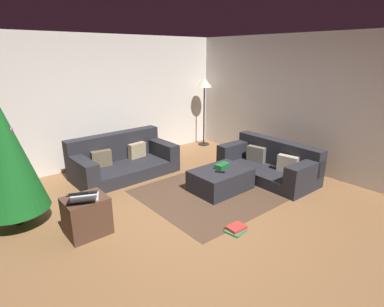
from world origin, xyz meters
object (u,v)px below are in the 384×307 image
Objects in this scene: gift_box at (222,166)px; christmas_tree at (6,155)px; tv_remote at (220,172)px; side_table at (87,216)px; couch_right at (270,164)px; book_stack at (236,229)px; ottoman at (221,180)px; laptop at (84,196)px; corner_lamp at (204,88)px; couch_left at (122,160)px.

christmas_tree is at bearing 162.39° from gift_box.
christmas_tree reaches higher than tv_remote.
gift_box is at bearing -2.71° from side_table.
couch_right is 7.16× the size of gift_box.
tv_remote reaches higher than book_stack.
couch_right is 6.31× the size of book_stack.
ottoman is 1.87× the size of laptop.
couch_right is at bearing -101.23° from corner_lamp.
laptop is (-2.20, 0.17, 0.19)m from tv_remote.
corner_lamp reaches higher than ottoman.
tv_remote is at bearing -142.31° from ottoman.
gift_box is 0.14× the size of christmas_tree.
couch_right is 3.42m from side_table.
tv_remote reaches higher than ottoman.
couch_right is at bearing -11.91° from gift_box.
tv_remote is 3.08m from christmas_tree.
side_table is (-2.27, 0.16, 0.07)m from ottoman.
gift_box is 2.37m from laptop.
couch_left is 1.98m from ottoman.
book_stack is (-0.83, -1.10, -0.37)m from gift_box.
book_stack is 0.17× the size of corner_lamp.
book_stack is at bearing -43.51° from christmas_tree.
side_table is 1.81× the size of book_stack.
ottoman is 0.24m from gift_box.
couch_right is at bearing -16.15° from christmas_tree.
laptop is at bearing -55.31° from christmas_tree.
ottoman is at bearing -125.91° from corner_lamp.
ottoman is 0.58× the size of corner_lamp.
corner_lamp is at bearing 28.52° from laptop.
ottoman reaches higher than book_stack.
couch_right reaches higher than side_table.
gift_box is 3.19m from christmas_tree.
tv_remote is 0.31× the size of laptop.
couch_right reaches higher than tv_remote.
tv_remote is 0.09× the size of christmas_tree.
ottoman is at bearing -2.43° from laptop.
christmas_tree is (-2.82, 1.06, 0.62)m from tv_remote.
corner_lamp reaches higher than gift_box.
tv_remote is at bearing 86.09° from couch_right.
tv_remote is at bearing -4.39° from laptop.
couch_left is 1.04× the size of christmas_tree.
corner_lamp reaches higher than laptop.
couch_left is at bearing 49.98° from side_table.
couch_left is 1.96× the size of ottoman.
gift_box is at bearing 31.67° from ottoman.
couch_right is 2.10m from book_stack.
couch_left is at bearing 120.91° from gift_box.
book_stack is (-0.67, -0.98, -0.34)m from tv_remote.
christmas_tree reaches higher than side_table.
laptop is 4.53m from corner_lamp.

